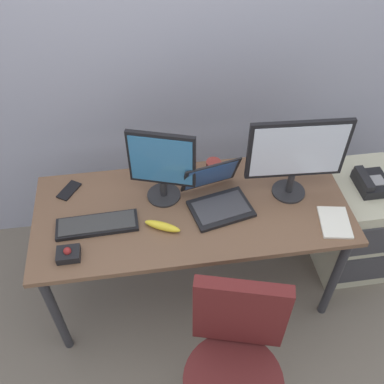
% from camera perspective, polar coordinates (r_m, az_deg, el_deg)
% --- Properties ---
extents(ground_plane, '(8.00, 8.00, 0.00)m').
position_cam_1_polar(ground_plane, '(2.89, -0.00, -12.01)').
color(ground_plane, '#72685B').
extents(back_wall, '(6.00, 0.10, 2.80)m').
position_cam_1_polar(back_wall, '(2.48, -2.52, 20.74)').
color(back_wall, '#9A9CAF').
rests_on(back_wall, ground).
extents(desk, '(1.65, 0.71, 0.74)m').
position_cam_1_polar(desk, '(2.36, -0.00, -3.35)').
color(desk, brown).
rests_on(desk, ground).
extents(file_cabinet, '(0.42, 0.53, 0.68)m').
position_cam_1_polar(file_cabinet, '(2.94, 20.41, -3.80)').
color(file_cabinet, beige).
rests_on(file_cabinet, ground).
extents(desk_phone, '(0.17, 0.20, 0.09)m').
position_cam_1_polar(desk_phone, '(2.67, 22.39, 1.15)').
color(desk_phone, black).
rests_on(desk_phone, file_cabinet).
extents(office_chair, '(0.52, 0.53, 0.96)m').
position_cam_1_polar(office_chair, '(2.16, 5.38, -22.64)').
color(office_chair, black).
rests_on(office_chair, ground).
extents(monitor_main, '(0.51, 0.18, 0.47)m').
position_cam_1_polar(monitor_main, '(2.25, 13.57, 4.86)').
color(monitor_main, '#262628').
rests_on(monitor_main, desk).
extents(monitor_side, '(0.34, 0.18, 0.42)m').
position_cam_1_polar(monitor_side, '(2.20, -3.97, 3.61)').
color(monitor_side, '#262628').
rests_on(monitor_side, desk).
extents(keyboard, '(0.41, 0.15, 0.03)m').
position_cam_1_polar(keyboard, '(2.26, -12.30, -4.19)').
color(keyboard, black).
rests_on(keyboard, desk).
extents(laptop, '(0.37, 0.36, 0.23)m').
position_cam_1_polar(laptop, '(2.29, 3.31, -0.56)').
color(laptop, black).
rests_on(laptop, desk).
extents(trackball_mouse, '(0.11, 0.09, 0.07)m').
position_cam_1_polar(trackball_mouse, '(2.16, -15.89, -7.80)').
color(trackball_mouse, black).
rests_on(trackball_mouse, desk).
extents(coffee_mug, '(0.09, 0.08, 0.10)m').
position_cam_1_polar(coffee_mug, '(2.45, 2.88, 3.11)').
color(coffee_mug, maroon).
rests_on(coffee_mug, desk).
extents(paper_notepad, '(0.18, 0.23, 0.01)m').
position_cam_1_polar(paper_notepad, '(2.34, 18.19, -3.78)').
color(paper_notepad, white).
rests_on(paper_notepad, desk).
extents(cell_phone, '(0.13, 0.16, 0.01)m').
position_cam_1_polar(cell_phone, '(2.47, -15.79, 0.20)').
color(cell_phone, black).
rests_on(cell_phone, desk).
extents(banana, '(0.19, 0.12, 0.04)m').
position_cam_1_polar(banana, '(2.20, -3.89, -4.48)').
color(banana, yellow).
rests_on(banana, desk).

